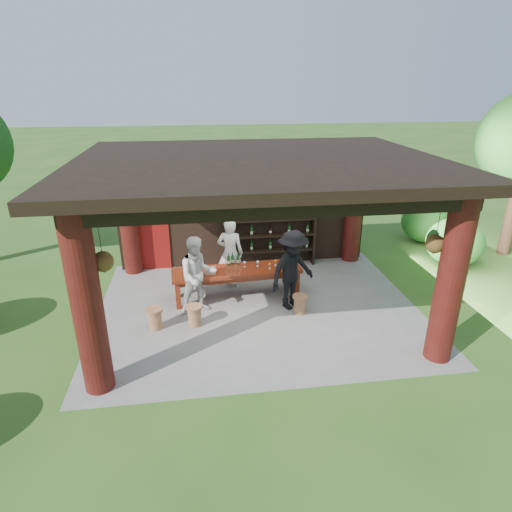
{
  "coord_description": "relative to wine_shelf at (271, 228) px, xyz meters",
  "views": [
    {
      "loc": [
        -1.3,
        -8.78,
        4.97
      ],
      "look_at": [
        0.0,
        0.4,
        1.15
      ],
      "focal_mm": 30.0,
      "sensor_mm": 36.0,
      "label": 1
    }
  ],
  "objects": [
    {
      "name": "ground",
      "position": [
        -0.7,
        -2.45,
        -1.13
      ],
      "size": [
        90.0,
        90.0,
        0.0
      ],
      "primitive_type": "plane",
      "color": "#2D5119",
      "rests_on": "ground"
    },
    {
      "name": "tasting_table",
      "position": [
        -1.15,
        -1.85,
        -0.5
      ],
      "size": [
        3.15,
        0.99,
        0.75
      ],
      "rotation": [
        0.0,
        0.0,
        0.06
      ],
      "color": "#561E0C",
      "rests_on": "ground"
    },
    {
      "name": "guest_man",
      "position": [
        0.07,
        -2.52,
        -0.18
      ],
      "size": [
        1.41,
        1.23,
        1.9
      ],
      "primitive_type": "imported",
      "rotation": [
        0.0,
        0.0,
        0.54
      ],
      "color": "black",
      "rests_on": "ground"
    },
    {
      "name": "stool_near_left",
      "position": [
        -2.2,
        -3.04,
        -0.87
      ],
      "size": [
        0.36,
        0.36,
        0.47
      ],
      "rotation": [
        0.0,
        0.0,
        -0.05
      ],
      "color": "brown",
      "rests_on": "ground"
    },
    {
      "name": "shrubs",
      "position": [
        0.56,
        -2.14,
        -0.57
      ],
      "size": [
        14.44,
        8.81,
        1.36
      ],
      "color": "#194C14",
      "rests_on": "ground"
    },
    {
      "name": "guest_woman",
      "position": [
        -2.08,
        -2.4,
        -0.22
      ],
      "size": [
        1.02,
        0.88,
        1.81
      ],
      "primitive_type": "imported",
      "rotation": [
        0.0,
        0.0,
        0.25
      ],
      "color": "beige",
      "rests_on": "ground"
    },
    {
      "name": "wine_shelf",
      "position": [
        0.0,
        0.0,
        0.0
      ],
      "size": [
        2.55,
        0.39,
        2.25
      ],
      "color": "black",
      "rests_on": "ground"
    },
    {
      "name": "table_bottles",
      "position": [
        -1.2,
        -1.54,
        -0.22
      ],
      "size": [
        0.31,
        0.12,
        0.31
      ],
      "color": "#194C1E",
      "rests_on": "tasting_table"
    },
    {
      "name": "pavilion",
      "position": [
        -0.72,
        -2.02,
        1.0
      ],
      "size": [
        7.5,
        6.0,
        3.6
      ],
      "color": "slate",
      "rests_on": "ground"
    },
    {
      "name": "stool_far_left",
      "position": [
        -3.04,
        -3.05,
        -0.87
      ],
      "size": [
        0.36,
        0.36,
        0.48
      ],
      "rotation": [
        0.0,
        0.0,
        0.3
      ],
      "color": "brown",
      "rests_on": "ground"
    },
    {
      "name": "trees",
      "position": [
        2.98,
        -1.31,
        2.24
      ],
      "size": [
        21.07,
        9.34,
        4.8
      ],
      "color": "#3F2819",
      "rests_on": "ground"
    },
    {
      "name": "stool_near_right",
      "position": [
        0.2,
        -2.85,
        -0.89
      ],
      "size": [
        0.34,
        0.34,
        0.45
      ],
      "rotation": [
        0.0,
        0.0,
        0.11
      ],
      "color": "brown",
      "rests_on": "ground"
    },
    {
      "name": "table_glasses",
      "position": [
        -0.42,
        -1.8,
        -0.3
      ],
      "size": [
        1.01,
        0.27,
        0.15
      ],
      "color": "silver",
      "rests_on": "tasting_table"
    },
    {
      "name": "napkin_basket",
      "position": [
        -1.79,
        -2.02,
        -0.31
      ],
      "size": [
        0.27,
        0.2,
        0.14
      ],
      "primitive_type": "cube",
      "rotation": [
        0.0,
        0.0,
        0.06
      ],
      "color": "#BF6672",
      "rests_on": "tasting_table"
    },
    {
      "name": "host",
      "position": [
        -1.24,
        -1.17,
        -0.22
      ],
      "size": [
        0.75,
        0.6,
        1.81
      ],
      "primitive_type": "imported",
      "rotation": [
        0.0,
        0.0,
        2.86
      ],
      "color": "silver",
      "rests_on": "ground"
    }
  ]
}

